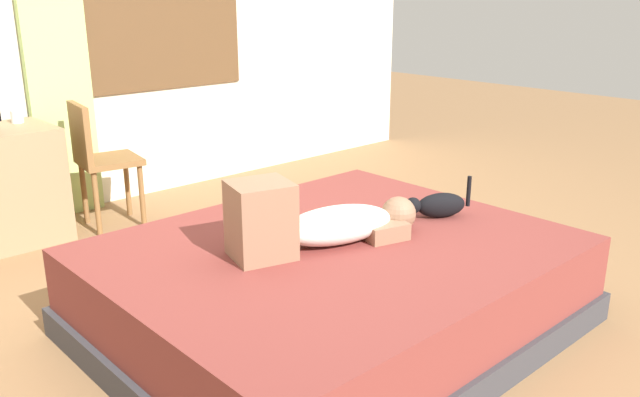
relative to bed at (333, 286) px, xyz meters
The scene contains 8 objects.
ground_plane 0.26m from the bed, 24.38° to the left, with size 16.00×16.00×0.00m, color olive.
back_wall_with_window 2.93m from the bed, 86.71° to the left, with size 6.40×0.14×2.90m.
bed is the anchor object (origin of this frame).
person_lying 0.34m from the bed, 159.21° to the left, with size 0.94×0.47×0.34m.
cat 0.72m from the bed, ahead, with size 0.32×0.23×0.21m.
cup 2.50m from the bed, 103.57° to the left, with size 0.08×0.08×0.08m, color white.
chair_by_desk 2.12m from the bed, 94.87° to the left, with size 0.43×0.43×0.86m.
curtain_left 2.77m from the bed, 94.71° to the left, with size 0.44×0.06×2.63m, color #ADCC75.
Camera 1 is at (-2.10, -2.10, 1.56)m, focal length 36.63 mm.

